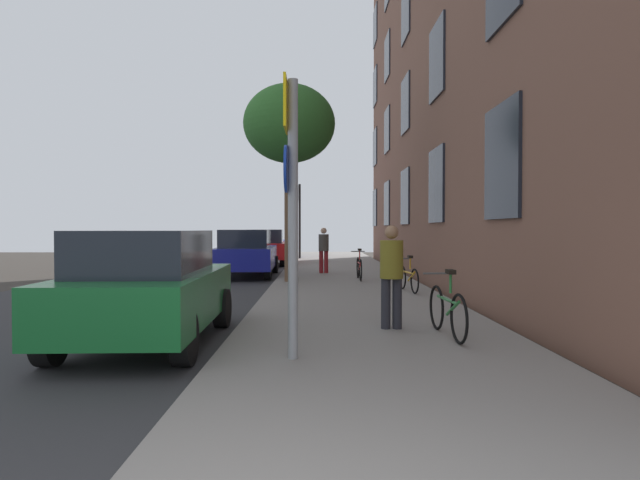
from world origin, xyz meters
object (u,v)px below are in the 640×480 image
Objects in this scene: bicycle_1 at (408,277)px; car_0 at (149,286)px; tree_near at (289,125)px; bicycle_2 at (359,268)px; bicycle_0 at (447,310)px; car_2 at (266,247)px; pedestrian_1 at (324,247)px; pedestrian_0 at (392,270)px; car_1 at (246,252)px; car_3 at (269,244)px; sign_post at (291,194)px; traffic_light at (298,208)px.

car_0 reaches higher than bicycle_1.
bicycle_2 is (2.09, 0.48, -4.19)m from tree_near.
bicycle_0 is 17.44m from car_2.
car_0 is at bearing -90.08° from car_2.
pedestrian_1 is 0.40× the size of car_0.
pedestrian_0 is 0.35× the size of car_1.
car_2 and car_3 have the same top height.
bicycle_2 is at bearing -32.80° from car_1.
pedestrian_1 is 2.69m from car_1.
bicycle_1 is 1.01× the size of bicycle_2.
pedestrian_0 reaches higher than car_1.
sign_post is 1.92× the size of bicycle_0.
pedestrian_1 is 6.46m from car_2.
traffic_light reaches higher than car_1.
bicycle_1 is 3.20m from bicycle_2.
pedestrian_0 is 16.69m from car_2.
tree_near is 1.44× the size of car_0.
car_1 is at bearing 109.21° from pedestrian_0.
car_2 is 5.56m from car_3.
traffic_light is at bearing 100.97° from bicycle_2.
car_0 is 10.91m from car_1.
car_3 is at bearing 93.81° from car_2.
bicycle_1 is 12.35m from car_2.
bicycle_1 is 17.71m from car_3.
pedestrian_0 reaches higher than bicycle_1.
traffic_light reaches higher than pedestrian_1.
bicycle_2 is (-0.96, 3.05, 0.02)m from bicycle_1.
car_1 is at bearing -90.83° from car_2.
sign_post is 9.68m from tree_near.
car_2 is (-3.51, 16.32, -0.19)m from pedestrian_0.
pedestrian_1 is at bearing 112.82° from bicycle_2.
bicycle_0 is 0.43× the size of car_2.
tree_near is 15.04m from car_3.
tree_near reaches higher than bicycle_2.
car_2 is at bearing 96.47° from sign_post.
bicycle_1 is 5.92m from pedestrian_1.
car_1 is (-3.60, 10.32, -0.18)m from pedestrian_0.
traffic_light is at bearing 102.35° from bicycle_1.
bicycle_0 is 0.43× the size of car_0.
sign_post is 0.83× the size of car_0.
bicycle_2 is (-0.58, 8.52, -0.01)m from bicycle_0.
car_0 is at bearing -93.87° from traffic_light.
tree_near is at bearing -80.05° from car_2.
traffic_light is 12.24m from bicycle_2.
pedestrian_0 is 10.93m from car_1.
bicycle_0 is at bearing -0.13° from car_0.
sign_post is 2.04× the size of bicycle_2.
car_2 is at bearing 89.92° from car_0.
pedestrian_1 is (1.24, -9.32, -1.75)m from traffic_light.
bicycle_1 is 5.02m from pedestrian_0.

